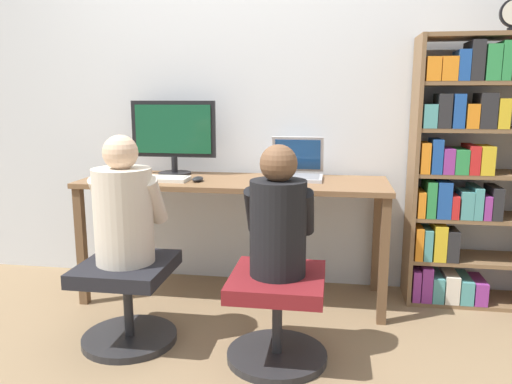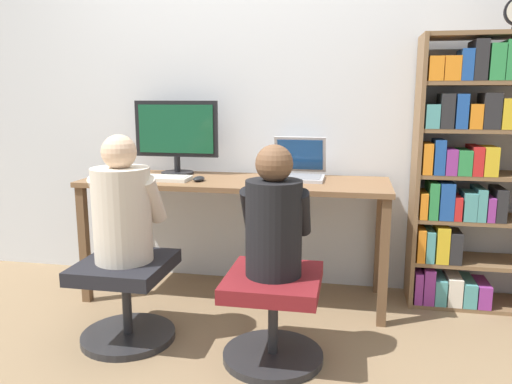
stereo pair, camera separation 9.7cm
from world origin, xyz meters
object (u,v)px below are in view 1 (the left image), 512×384
at_px(desktop_monitor, 173,135).
at_px(bookshelf, 467,171).
at_px(person_at_laptop, 278,219).
at_px(office_chair_left, 128,295).
at_px(office_chair_right, 277,309).
at_px(keyboard, 157,178).
at_px(person_at_monitor, 124,208).
at_px(laptop, 296,170).

bearing_deg(desktop_monitor, bookshelf, -0.58).
xyz_separation_m(person_at_laptop, bookshelf, (1.02, 0.85, 0.12)).
bearing_deg(desktop_monitor, person_at_laptop, -48.27).
relative_size(person_at_laptop, bookshelf, 0.38).
bearing_deg(office_chair_left, person_at_laptop, -3.97).
bearing_deg(office_chair_right, office_chair_left, 175.71).
xyz_separation_m(keyboard, person_at_monitor, (0.03, -0.56, -0.06)).
height_order(desktop_monitor, bookshelf, bookshelf).
bearing_deg(laptop, person_at_monitor, -135.22).
bearing_deg(bookshelf, office_chair_left, -156.01).
height_order(desktop_monitor, laptop, desktop_monitor).
relative_size(desktop_monitor, keyboard, 1.44).
bearing_deg(laptop, bookshelf, 0.48).
distance_m(desktop_monitor, keyboard, 0.35).
relative_size(person_at_monitor, bookshelf, 0.40).
distance_m(desktop_monitor, office_chair_left, 1.10).
xyz_separation_m(desktop_monitor, person_at_monitor, (0.00, -0.81, -0.30)).
relative_size(desktop_monitor, bookshelf, 0.35).
distance_m(desktop_monitor, laptop, 0.82).
bearing_deg(person_at_monitor, office_chair_right, -4.65).
bearing_deg(person_at_laptop, office_chair_left, 176.03).
distance_m(laptop, person_at_laptop, 0.85).
bearing_deg(office_chair_left, desktop_monitor, 90.12).
bearing_deg(office_chair_right, bookshelf, 40.03).
xyz_separation_m(office_chair_left, person_at_monitor, (-0.00, 0.00, 0.45)).
relative_size(laptop, keyboard, 0.94).
height_order(laptop, person_at_monitor, person_at_monitor).
bearing_deg(bookshelf, keyboard, -172.74).
bearing_deg(person_at_monitor, laptop, 44.78).
relative_size(desktop_monitor, office_chair_right, 1.14).
bearing_deg(bookshelf, laptop, -179.52).
height_order(laptop, office_chair_right, laptop).
relative_size(laptop, office_chair_right, 0.74).
bearing_deg(office_chair_right, desktop_monitor, 131.58).
bearing_deg(bookshelf, person_at_monitor, -156.14).
bearing_deg(desktop_monitor, office_chair_left, -89.88).
height_order(laptop, person_at_laptop, person_at_laptop).
bearing_deg(office_chair_right, person_at_monitor, 175.35).
relative_size(laptop, person_at_laptop, 0.59).
relative_size(office_chair_left, person_at_monitor, 0.76).
xyz_separation_m(office_chair_left, person_at_laptop, (0.77, -0.05, 0.44)).
height_order(keyboard, person_at_laptop, person_at_laptop).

